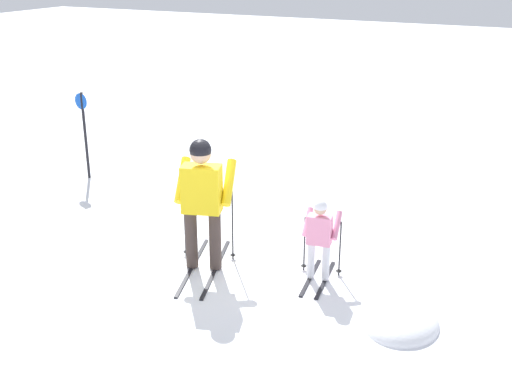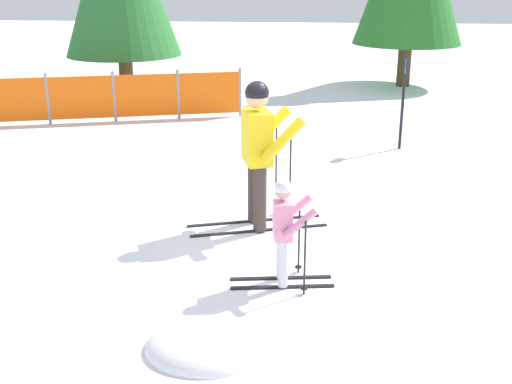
% 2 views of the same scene
% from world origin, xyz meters
% --- Properties ---
extents(ground_plane, '(60.00, 60.00, 0.00)m').
position_xyz_m(ground_plane, '(0.00, 0.00, 0.00)').
color(ground_plane, white).
extents(skier_adult, '(1.66, 0.90, 1.72)m').
position_xyz_m(skier_adult, '(-0.23, 0.17, 1.03)').
color(skier_adult, black).
rests_on(skier_adult, ground_plane).
extents(skier_child, '(1.02, 0.52, 1.06)m').
position_xyz_m(skier_child, '(0.13, -1.25, 0.62)').
color(skier_child, black).
rests_on(skier_child, ground_plane).
extents(trail_marker, '(0.06, 0.28, 1.55)m').
position_xyz_m(trail_marker, '(1.84, 3.82, 0.95)').
color(trail_marker, black).
rests_on(trail_marker, ground_plane).
extents(snow_mound, '(0.96, 0.82, 0.39)m').
position_xyz_m(snow_mound, '(-0.44, -2.45, 0.00)').
color(snow_mound, white).
rests_on(snow_mound, ground_plane).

